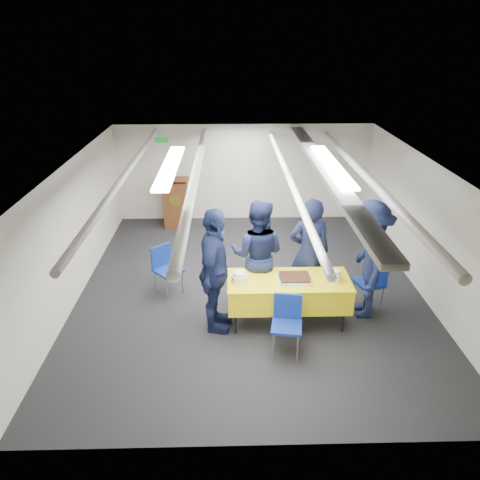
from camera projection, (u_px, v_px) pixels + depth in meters
name	position (u px, v px, depth m)	size (l,w,h in m)	color
ground	(250.00, 288.00, 8.43)	(7.00, 7.00, 0.00)	black
room_shell	(255.00, 185.00, 8.07)	(6.00, 7.00, 2.30)	silver
serving_table	(288.00, 291.00, 7.24)	(1.88, 0.81, 0.77)	black
sheet_cake	(294.00, 278.00, 7.10)	(0.48, 0.37, 0.09)	white
plate_stack_left	(240.00, 277.00, 7.06)	(0.25, 0.25, 0.16)	white
plate_stack_right	(335.00, 276.00, 7.09)	(0.19, 0.19, 0.17)	white
podium	(176.00, 201.00, 10.92)	(0.62, 0.53, 1.25)	brown
chair_near	(287.00, 318.00, 6.61)	(0.48, 0.48, 0.87)	gray
chair_right	(374.00, 278.00, 7.69)	(0.52, 0.52, 0.87)	gray
chair_left	(165.00, 265.00, 8.13)	(0.59, 0.59, 0.87)	gray
sailor_a	(309.00, 253.00, 7.65)	(0.68, 0.45, 1.87)	black
sailor_b	(257.00, 255.00, 7.56)	(0.91, 0.71, 1.87)	black
sailor_c	(215.00, 271.00, 6.93)	(1.15, 0.48, 1.97)	black
sailor_d	(368.00, 260.00, 7.32)	(1.25, 0.72, 1.94)	black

